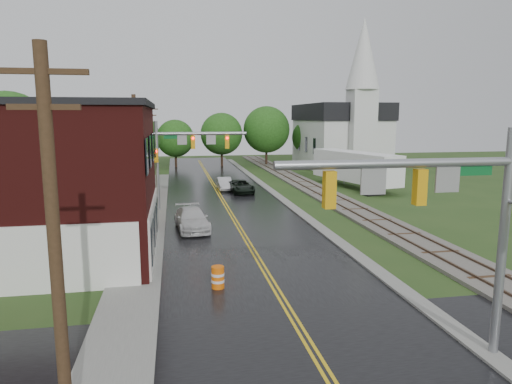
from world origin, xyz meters
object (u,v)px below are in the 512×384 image
object	(u,v)px
church	(342,129)
pickup_white	(192,219)
tree_left_c	(80,146)
suv_dark	(241,187)
utility_pole_a	(55,249)
tree_left_e	(134,140)
brick_building	(12,183)
utility_pole_b	(136,158)
utility_pole_c	(151,142)
construction_barrel	(218,277)
sedan_silver	(224,184)
traffic_signal_near	(442,204)
tree_left_b	(11,138)
traffic_signal_far	(184,149)
semi_trailer	(355,167)

from	to	relation	value
church	pickup_white	size ratio (longest dim) A/B	4.05
tree_left_c	suv_dark	world-z (taller)	tree_left_c
utility_pole_a	tree_left_e	size ratio (longest dim) A/B	1.10
church	tree_left_c	bearing A→B (deg)	-157.76
brick_building	suv_dark	xyz separation A→B (m)	(14.69, 19.54, -3.52)
utility_pole_b	utility_pole_c	distance (m)	22.00
construction_barrel	pickup_white	bearing A→B (deg)	93.66
utility_pole_c	tree_left_e	world-z (taller)	utility_pole_c
church	sedan_silver	xyz separation A→B (m)	(-19.20, -17.03, -5.18)
church	traffic_signal_near	bearing A→B (deg)	-107.72
utility_pole_a	tree_left_b	size ratio (longest dim) A/B	0.93
traffic_signal_near	utility_pole_b	bearing A→B (deg)	117.19
construction_barrel	utility_pole_b	bearing A→B (deg)	108.66
utility_pole_b	sedan_silver	size ratio (longest dim) A/B	2.27
utility_pole_a	tree_left_c	xyz separation A→B (m)	(-7.05, 39.90, -0.21)
traffic_signal_near	utility_pole_a	bearing A→B (deg)	-168.98
tree_left_e	pickup_white	xyz separation A→B (m)	(5.65, -25.68, -4.10)
utility_pole_b	construction_barrel	size ratio (longest dim) A/B	8.96
traffic_signal_far	tree_left_b	size ratio (longest dim) A/B	0.76
traffic_signal_near	sedan_silver	bearing A→B (deg)	94.40
utility_pole_a	suv_dark	bearing A→B (deg)	75.38
utility_pole_c	tree_left_b	distance (m)	16.42
church	utility_pole_a	size ratio (longest dim) A/B	2.22
utility_pole_b	pickup_white	xyz separation A→B (m)	(3.60, -1.78, -4.00)
brick_building	church	distance (m)	50.58
church	suv_dark	distance (m)	26.68
utility_pole_a	tree_left_c	bearing A→B (deg)	100.02
traffic_signal_near	utility_pole_c	xyz separation A→B (m)	(-10.27, 42.00, -0.25)
traffic_signal_near	utility_pole_a	size ratio (longest dim) A/B	0.82
church	sedan_silver	world-z (taller)	church
suv_dark	tree_left_c	bearing A→B (deg)	156.04
traffic_signal_near	tree_left_b	size ratio (longest dim) A/B	0.76
traffic_signal_far	sedan_silver	bearing A→B (deg)	66.26
utility_pole_c	pickup_white	xyz separation A→B (m)	(3.60, -23.78, -4.00)
suv_dark	semi_trailer	world-z (taller)	semi_trailer
suv_dark	sedan_silver	xyz separation A→B (m)	(-1.41, 2.16, 0.02)
traffic_signal_far	tree_left_c	size ratio (longest dim) A/B	0.96
utility_pole_b	tree_left_c	size ratio (longest dim) A/B	1.18
utility_pole_c	tree_left_b	world-z (taller)	tree_left_b
traffic_signal_near	traffic_signal_far	world-z (taller)	same
utility_pole_b	traffic_signal_near	bearing A→B (deg)	-62.81
traffic_signal_far	tree_left_b	bearing A→B (deg)	161.19
suv_dark	pickup_white	world-z (taller)	pickup_white
tree_left_c	traffic_signal_near	bearing A→B (deg)	-65.44
traffic_signal_far	tree_left_b	world-z (taller)	tree_left_b
brick_building	traffic_signal_far	size ratio (longest dim) A/B	1.95
tree_left_e	construction_barrel	bearing A→B (deg)	-80.17
utility_pole_a	tree_left_e	bearing A→B (deg)	92.55
utility_pole_b	semi_trailer	xyz separation A→B (m)	(21.47, 13.59, -2.43)
tree_left_e	suv_dark	bearing A→B (deg)	-45.76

